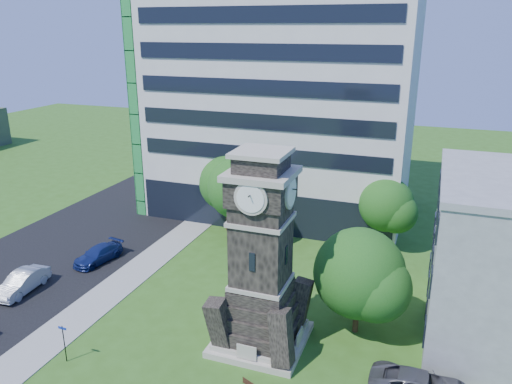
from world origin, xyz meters
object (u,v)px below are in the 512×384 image
at_px(car_street_north, 98,254).
at_px(street_sign, 64,339).
at_px(clock_tower, 261,265).
at_px(car_street_mid, 22,282).

height_order(car_street_north, street_sign, street_sign).
bearing_deg(street_sign, car_street_north, 120.96).
xyz_separation_m(clock_tower, car_street_north, (-16.46, 5.86, -4.63)).
relative_size(clock_tower, car_street_mid, 2.67).
distance_m(car_street_mid, street_sign, 10.20).
bearing_deg(car_street_north, street_sign, -50.61).
bearing_deg(clock_tower, car_street_mid, -179.40).
bearing_deg(street_sign, car_street_mid, 149.19).
bearing_deg(clock_tower, car_street_north, 160.40).
relative_size(car_street_mid, street_sign, 1.92).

